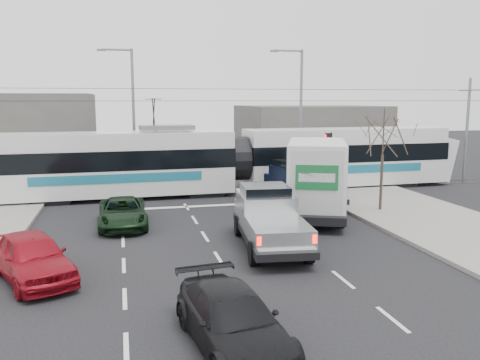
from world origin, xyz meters
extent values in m
plane|color=black|center=(0.00, 0.00, 0.00)|extent=(120.00, 120.00, 0.00)
cube|color=gray|center=(9.00, 0.00, 0.07)|extent=(6.00, 60.00, 0.15)
cube|color=#33302D|center=(0.00, 10.00, 0.01)|extent=(60.00, 1.60, 0.03)
cube|color=#68635E|center=(12.00, 24.00, 2.50)|extent=(12.00, 10.00, 5.00)
cylinder|color=#47382B|center=(7.60, 2.50, 1.52)|extent=(0.14, 0.14, 2.75)
cylinder|color=#47382B|center=(7.60, 2.50, 4.03)|extent=(0.07, 0.07, 2.25)
cylinder|color=black|center=(6.60, 6.50, 1.95)|extent=(0.12, 0.12, 3.60)
cube|color=black|center=(6.40, 6.50, 3.25)|extent=(0.28, 0.28, 0.95)
cylinder|color=#FF0C07|center=(6.25, 6.50, 3.55)|extent=(0.06, 0.20, 0.20)
cylinder|color=orange|center=(6.25, 6.50, 3.25)|extent=(0.06, 0.20, 0.20)
cylinder|color=#05330C|center=(6.25, 6.50, 2.95)|extent=(0.06, 0.20, 0.20)
cube|color=white|center=(6.58, 6.35, 2.45)|extent=(0.02, 0.30, 0.40)
cylinder|color=slate|center=(7.50, 14.00, 4.50)|extent=(0.20, 0.20, 9.00)
cylinder|color=slate|center=(6.50, 14.00, 8.90)|extent=(2.00, 0.14, 0.14)
cube|color=slate|center=(5.50, 14.00, 8.85)|extent=(0.55, 0.25, 0.14)
cylinder|color=slate|center=(-4.00, 16.00, 4.50)|extent=(0.20, 0.20, 9.00)
cylinder|color=slate|center=(-5.00, 16.00, 8.90)|extent=(2.00, 0.14, 0.14)
cube|color=slate|center=(-6.00, 16.00, 8.85)|extent=(0.55, 0.25, 0.14)
cylinder|color=black|center=(0.00, 10.00, 5.50)|extent=(60.00, 0.03, 0.03)
cylinder|color=black|center=(0.00, 10.00, 6.20)|extent=(60.00, 0.03, 0.03)
cylinder|color=slate|center=(18.00, 10.00, 3.50)|extent=(0.20, 0.20, 7.00)
cube|color=silver|center=(-5.20, 9.24, 1.05)|extent=(13.23, 3.25, 1.59)
cube|color=black|center=(-5.20, 9.24, 2.28)|extent=(13.29, 3.28, 1.09)
cube|color=silver|center=(-5.20, 9.24, 3.26)|extent=(13.22, 3.14, 1.01)
cube|color=#196781|center=(-5.14, 7.85, 1.34)|extent=(9.19, 0.37, 0.51)
cube|color=silver|center=(9.07, 9.78, 1.05)|extent=(13.23, 3.25, 1.59)
cube|color=black|center=(9.07, 9.78, 2.28)|extent=(13.29, 3.28, 1.09)
cube|color=silver|center=(9.07, 9.78, 3.26)|extent=(13.22, 3.14, 1.01)
cube|color=#196781|center=(9.12, 8.39, 1.34)|extent=(9.19, 0.37, 0.51)
cylinder|color=black|center=(1.93, 9.51, 2.06)|extent=(1.12, 2.68, 2.64)
cube|color=slate|center=(-2.34, 9.35, 4.00)|extent=(3.12, 1.77, 0.25)
cube|color=black|center=(-8.76, 9.11, 0.18)|extent=(2.13, 2.42, 0.37)
cube|color=black|center=(-0.21, 9.43, 0.18)|extent=(2.13, 2.42, 0.37)
cube|color=black|center=(4.07, 9.59, 0.18)|extent=(2.13, 2.42, 0.37)
cube|color=black|center=(12.63, 9.92, 0.18)|extent=(2.13, 2.42, 0.37)
cube|color=black|center=(0.46, -2.18, 0.58)|extent=(2.68, 6.24, 0.26)
cube|color=silver|center=(0.57, -1.09, 1.31)|extent=(2.29, 2.74, 1.20)
cube|color=black|center=(0.58, -0.99, 1.94)|extent=(1.95, 1.99, 0.58)
cube|color=silver|center=(0.71, 0.36, 1.07)|extent=(2.09, 1.28, 0.58)
cube|color=silver|center=(0.33, -3.51, 0.99)|extent=(2.31, 2.92, 0.68)
cube|color=silver|center=(0.17, -5.08, 0.71)|extent=(1.93, 0.38, 0.19)
cube|color=#FF0C07|center=(-0.73, -4.87, 1.10)|extent=(0.15, 0.10, 0.29)
cube|color=#FF0C07|center=(1.10, -5.05, 1.10)|extent=(0.15, 0.10, 0.29)
cylinder|color=black|center=(-0.31, -0.15, 0.42)|extent=(0.37, 0.86, 0.84)
cylinder|color=black|center=(1.61, -0.34, 0.42)|extent=(0.37, 0.86, 0.84)
cylinder|color=black|center=(-0.69, -4.02, 0.42)|extent=(0.37, 0.86, 0.84)
cylinder|color=black|center=(1.23, -4.21, 0.42)|extent=(0.37, 0.86, 0.84)
cube|color=black|center=(4.15, 2.52, 0.58)|extent=(5.04, 7.76, 0.37)
cube|color=white|center=(5.18, 5.12, 1.47)|extent=(2.87, 2.52, 1.68)
cube|color=black|center=(5.23, 5.25, 2.10)|extent=(2.35, 1.85, 0.63)
cube|color=silver|center=(3.88, 1.84, 2.13)|extent=(4.18, 5.57, 3.10)
cube|color=silver|center=(2.97, -0.47, 2.13)|extent=(2.08, 0.86, 2.73)
cube|color=#155F2F|center=(2.96, -0.52, 2.37)|extent=(1.65, 0.67, 1.05)
cube|color=black|center=(2.89, -0.69, 0.47)|extent=(2.21, 1.08, 0.19)
cylinder|color=black|center=(3.99, 5.11, 0.47)|extent=(0.64, 0.99, 0.94)
cylinder|color=black|center=(6.05, 4.30, 0.47)|extent=(0.64, 0.99, 0.94)
cylinder|color=black|center=(2.37, 1.01, 0.52)|extent=(0.68, 1.09, 1.05)
cylinder|color=black|center=(4.43, 0.20, 0.52)|extent=(0.68, 1.09, 1.05)
cube|color=black|center=(4.41, 4.93, 0.60)|extent=(2.99, 5.72, 0.27)
cube|color=black|center=(4.23, 5.89, 1.36)|extent=(2.36, 2.61, 1.25)
cube|color=black|center=(4.21, 6.00, 2.01)|extent=(1.99, 1.92, 0.60)
cube|color=black|center=(3.98, 7.17, 1.11)|extent=(2.06, 1.32, 0.60)
cube|color=black|center=(4.63, 3.75, 1.03)|extent=(2.39, 2.77, 0.71)
cube|color=silver|center=(4.89, 2.36, 0.74)|extent=(1.86, 0.54, 0.20)
cube|color=#590505|center=(4.00, 2.30, 1.14)|extent=(0.17, 0.11, 0.30)
cube|color=#590505|center=(5.75, 2.63, 1.14)|extent=(0.17, 0.11, 0.30)
cylinder|color=black|center=(3.18, 6.47, 0.44)|extent=(0.46, 0.91, 0.87)
cylinder|color=black|center=(5.00, 6.81, 0.44)|extent=(0.46, 0.91, 0.87)
cylinder|color=black|center=(3.82, 3.04, 0.44)|extent=(0.46, 0.91, 0.87)
cylinder|color=black|center=(5.64, 3.39, 0.44)|extent=(0.46, 0.91, 0.87)
imported|color=black|center=(-4.98, 2.53, 0.62)|extent=(2.11, 4.51, 1.25)
imported|color=maroon|center=(-7.77, -3.79, 0.75)|extent=(3.43, 4.77, 1.51)
imported|color=black|center=(-2.63, -9.50, 0.66)|extent=(2.44, 4.75, 1.32)
camera|label=1|loc=(-4.96, -20.10, 5.61)|focal=38.00mm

